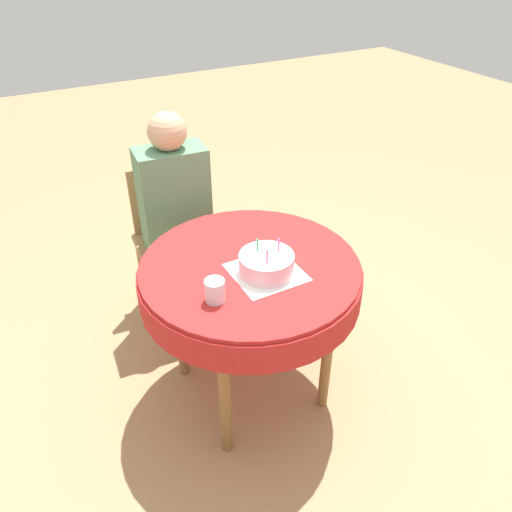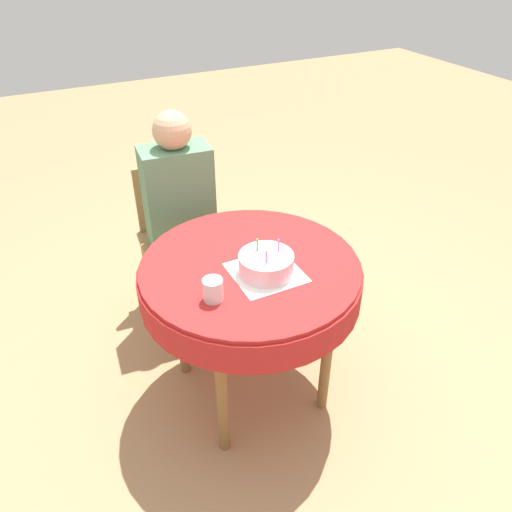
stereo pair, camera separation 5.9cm
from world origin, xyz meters
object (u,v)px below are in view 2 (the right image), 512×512
person (180,203)px  drinking_glass (213,290)px  chair (180,235)px  birthday_cake (266,264)px

person → drinking_glass: person is taller
chair → drinking_glass: size_ratio=9.44×
chair → drinking_glass: bearing=-95.1°
person → drinking_glass: (-0.16, -0.87, 0.08)m
birthday_cake → drinking_glass: 0.27m
chair → person: 0.27m
person → birthday_cake: person is taller
chair → drinking_glass: chair is taller
chair → birthday_cake: birthday_cake is taller
chair → drinking_glass: (-0.17, -0.96, 0.33)m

